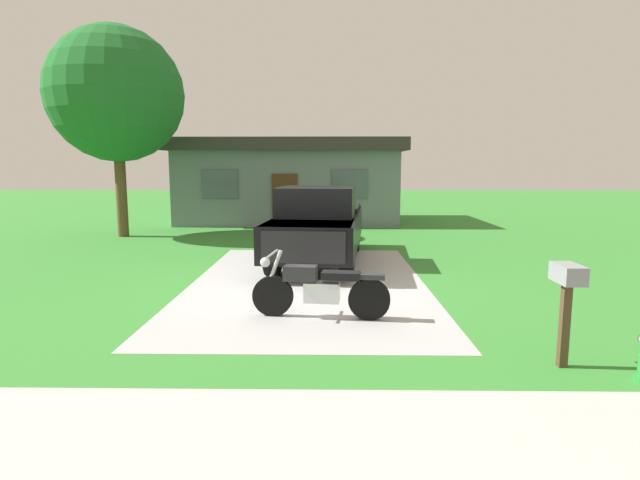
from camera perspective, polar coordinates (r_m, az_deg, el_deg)
name	(u,v)px	position (r m, az deg, el deg)	size (l,w,h in m)	color
ground_plane	(308,283)	(10.61, -1.35, -4.81)	(80.00, 80.00, 0.00)	#358130
driveway_pad	(308,283)	(10.60, -1.35, -4.79)	(4.80, 8.15, 0.01)	#AAAAAA
sidewalk_strip	(282,432)	(4.96, -4.26, -20.72)	(36.00, 1.80, 0.01)	#B3B3AE
motorcycle	(319,289)	(8.11, -0.07, -5.50)	(2.21, 0.70, 1.09)	black
pickup_truck	(319,224)	(12.89, -0.12, 1.84)	(2.52, 5.78, 1.90)	black
mailbox	(567,288)	(6.72, 25.97, -4.84)	(0.26, 0.48, 1.26)	#4C3823
shade_tree	(116,95)	(18.76, -21.92, 14.87)	(4.44, 4.44, 6.97)	brown
neighbor_house	(290,180)	(22.38, -3.43, 6.73)	(9.60, 5.60, 3.50)	slate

